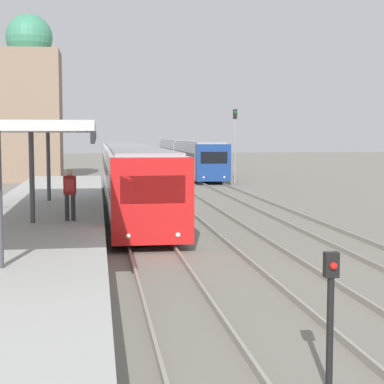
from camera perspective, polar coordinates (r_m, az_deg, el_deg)
platform_canopy at (r=20.64m, az=-14.01°, el=5.39°), size 4.00×17.21×3.05m
person_on_platform at (r=20.91m, az=-10.81°, el=0.13°), size 0.40×0.40×1.66m
train_near at (r=34.65m, az=-5.63°, el=1.90°), size 2.57×30.34×3.06m
train_far at (r=59.38m, az=-0.42°, el=3.28°), size 2.51×27.54×3.05m
signal_post_near at (r=9.44m, az=12.21°, el=-9.87°), size 0.20×0.21×2.01m
signal_mast_far at (r=48.20m, az=3.84°, el=4.88°), size 0.28×0.29×5.49m
distant_domed_building at (r=51.69m, az=-14.15°, el=7.70°), size 4.62×4.62×12.82m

